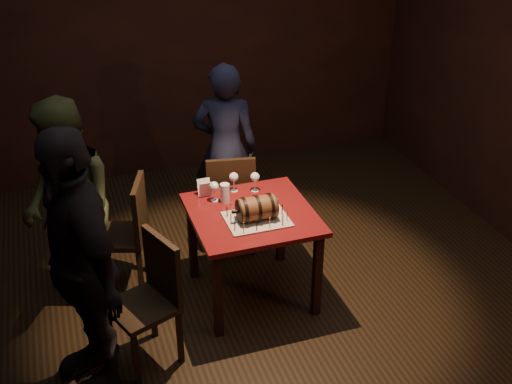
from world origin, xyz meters
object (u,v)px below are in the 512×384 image
pub_table (252,225)px  wine_glass_right (255,178)px  chair_back (230,198)px  chair_left_rear (129,229)px  chair_left_front (151,294)px  barrel_cake (257,208)px  wine_glass_mid (234,178)px  person_back (225,149)px  person_left_front (80,264)px  wine_glass_left (214,187)px  pint_of_ale (225,193)px  person_left_rear (69,208)px

pub_table → wine_glass_right: size_ratio=5.59×
chair_back → chair_left_rear: same height
pub_table → chair_left_rear: 0.97m
chair_back → pub_table: bearing=-91.8°
pub_table → chair_left_front: bearing=-153.0°
barrel_cake → wine_glass_mid: barrel_cake is taller
chair_left_rear → person_back: person_back is taller
chair_left_rear → wine_glass_right: bearing=-7.5°
person_left_front → barrel_cake: bearing=91.6°
wine_glass_right → chair_left_front: size_ratio=0.17×
wine_glass_left → pint_of_ale: (0.07, -0.04, -0.05)m
wine_glass_left → person_left_front: person_left_front is taller
pint_of_ale → person_back: 0.89m
chair_back → chair_left_front: size_ratio=1.00×
pub_table → barrel_cake: bearing=-90.8°
wine_glass_right → person_back: size_ratio=0.10×
chair_left_front → barrel_cake: bearing=20.5°
person_left_rear → person_left_front: person_left_front is taller
pint_of_ale → chair_left_rear: chair_left_rear is taller
barrel_cake → chair_back: bearing=88.4°
chair_back → wine_glass_right: bearing=-73.1°
wine_glass_left → person_left_front: (-1.05, -0.76, 0.04)m
barrel_cake → wine_glass_left: size_ratio=2.05×
chair_left_rear → wine_glass_left: bearing=-15.5°
pub_table → wine_glass_left: bearing=130.5°
wine_glass_left → person_left_front: size_ratio=0.09×
wine_glass_right → pub_table: bearing=-112.4°
barrel_cake → person_back: (0.11, 1.19, -0.07)m
wine_glass_right → person_left_front: (-1.39, -0.81, 0.04)m
chair_left_front → person_back: 1.80m
wine_glass_left → wine_glass_mid: 0.21m
wine_glass_left → pint_of_ale: wine_glass_left is taller
chair_back → person_left_rear: size_ratio=0.57×
wine_glass_mid → person_left_rear: 1.25m
pub_table → chair_left_rear: chair_left_rear is taller
chair_left_rear → person_left_front: size_ratio=0.51×
wine_glass_mid → pint_of_ale: size_ratio=1.07×
chair_back → person_left_front: (-1.29, -1.16, 0.39)m
wine_glass_right → wine_glass_left: bearing=-171.8°
pint_of_ale → chair_left_rear: size_ratio=0.16×
person_left_rear → wine_glass_right: bearing=72.3°
wine_glass_right → person_left_rear: size_ratio=0.10×
wine_glass_left → person_left_front: bearing=-144.1°
person_left_front → chair_left_front: bearing=84.5°
barrel_cake → chair_back: (0.02, 0.77, -0.33)m
pub_table → wine_glass_left: (-0.22, 0.25, 0.23)m
pint_of_ale → chair_back: (0.16, 0.43, -0.30)m
person_back → chair_back: bearing=98.4°
wine_glass_left → chair_left_rear: 0.76m
wine_glass_mid → pint_of_ale: bearing=-128.9°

